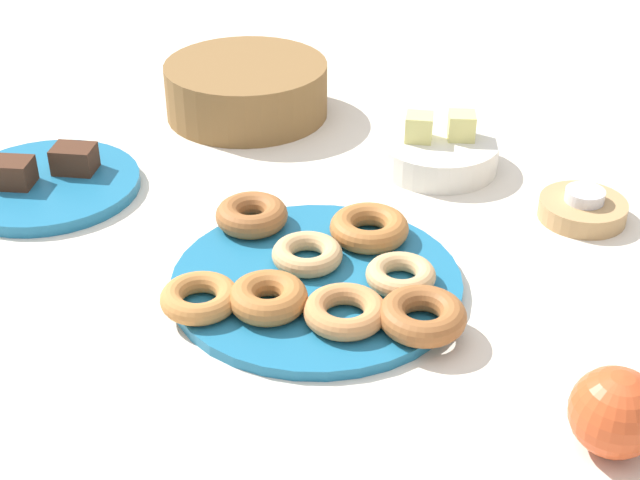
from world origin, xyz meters
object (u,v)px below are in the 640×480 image
Objects in this scene: donut_2 at (345,311)px; donut_5 at (200,298)px; melon_chunk_right at (462,126)px; donut_6 at (307,254)px; brownie_far at (74,159)px; basket at (247,89)px; cake_plate at (47,185)px; donut_1 at (401,276)px; candle_holder at (582,209)px; donut_0 at (369,228)px; fruit_bowl at (438,154)px; apple at (615,412)px; tealight at (585,196)px; brownie_near at (11,173)px; donut_4 at (252,215)px; donut_3 at (268,298)px; donut_plate at (316,282)px; donut_7 at (422,316)px; melon_chunk_left at (419,127)px.

donut_2 is 0.15m from donut_5.
melon_chunk_right is (0.27, 0.39, 0.03)m from donut_5.
donut_6 is 1.48× the size of brownie_far.
cake_plate is at bearing -127.85° from basket.
melon_chunk_right is at bearing 78.90° from donut_1.
donut_5 is at bearing -148.14° from candle_holder.
donut_0 and fruit_bowl have the same top height.
melon_chunk_right is at bearing 104.04° from apple.
brownie_far is 1.12× the size of tealight.
brownie_near reaches higher than donut_0.
donut_2 is at bearing -53.00° from donut_4.
brownie_near is at bearing 172.01° from donut_0.
candle_holder is at bearing -1.04° from brownie_far.
donut_0 is 1.16× the size of apple.
fruit_bowl is 0.54m from apple.
donut_plate is at bearing 57.00° from donut_3.
donut_plate is 4.19× the size of donut_1.
apple is (0.29, -0.21, 0.03)m from donut_plate.
donut_4 is 0.96× the size of donut_7.
apple is (0.64, -0.42, 0.01)m from brownie_far.
cake_plate is at bearing -164.74° from melon_chunk_right.
donut_plate is 8.99× the size of melon_chunk_right.
donut_0 is at bearing -158.40° from candle_holder.
melon_chunk_right is at bearing 41.59° from donut_4.
tealight is at bearing 2.88° from brownie_near.
cake_plate is at bearing -165.21° from fruit_bowl.
cake_plate is 2.24× the size of candle_holder.
fruit_bowl is (0.51, 0.13, 0.01)m from cake_plate.
cake_plate is at bearing -135.00° from brownie_far.
melon_chunk_left is at bearing 68.04° from donut_6.
basket reaches higher than melon_chunk_left.
apple is at bearing -75.96° from melon_chunk_right.
fruit_bowl is at bearing 88.73° from donut_7.
brownie_near reaches higher than donut_1.
brownie_near is 0.73m from tealight.
apple is at bearing -19.15° from donut_5.
donut_1 reaches higher than cake_plate.
donut_3 is 0.41m from brownie_far.
apple reaches higher than brownie_near.
basket reaches higher than cake_plate.
donut_0 is at bearing 43.63° from donut_6.
apple is (0.16, -0.52, 0.02)m from fruit_bowl.
donut_4 reaches higher than donut_6.
fruit_bowl is at bearing 107.28° from apple.
donut_3 is 1.72× the size of tealight.
donut_6 is (-0.11, 0.03, 0.00)m from donut_1.
donut_4 is 0.35× the size of basket.
melon_chunk_left reaches higher than donut_7.
fruit_bowl is 2.02× the size of apple.
basket is at bearing 120.06° from donut_1.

